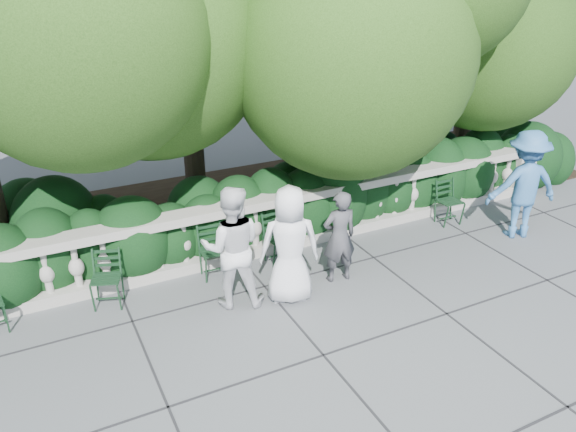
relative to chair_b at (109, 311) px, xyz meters
name	(u,v)px	position (x,y,z in m)	size (l,w,h in m)	color
ground	(319,305)	(2.75, -1.21, 0.00)	(90.00, 90.00, 0.00)	#4F5256
balustrade	(267,226)	(2.75, 0.59, 0.49)	(12.00, 0.44, 1.00)	#9E998E
shrub_hedge	(240,224)	(2.75, 1.79, 0.00)	(15.00, 2.60, 1.70)	black
chair_b	(109,311)	(0.00, 0.00, 0.00)	(0.44, 0.48, 0.84)	black
chair_d	(218,280)	(1.67, 0.08, 0.00)	(0.44, 0.48, 0.84)	black
chair_e	(283,265)	(2.79, 0.05, 0.00)	(0.44, 0.48, 0.84)	black
chair_f	(452,226)	(6.22, -0.07, 0.00)	(0.44, 0.48, 0.84)	black
person_businessman	(290,245)	(2.45, -0.85, 0.88)	(0.86, 0.56, 1.76)	white
person_woman_grey	(339,237)	(3.36, -0.71, 0.74)	(0.54, 0.35, 1.48)	#424147
person_casual_man	(232,247)	(1.69, -0.59, 0.90)	(0.88, 0.68, 1.81)	white
person_older_blue	(524,185)	(7.00, -0.83, 0.97)	(1.25, 0.72, 1.93)	teal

